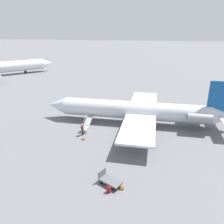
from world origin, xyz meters
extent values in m
plane|color=slate|center=(0.00, 0.00, 0.00)|extent=(600.00, 600.00, 0.00)
cylinder|color=silver|center=(0.00, 0.00, 2.18)|extent=(22.94, 3.46, 2.81)
cone|color=silver|center=(12.97, 0.37, 2.18)|extent=(3.17, 2.84, 2.75)
cube|color=#145193|center=(-12.53, -0.36, 5.13)|extent=(3.94, 0.34, 4.50)
cube|color=silver|center=(-12.92, -0.37, 2.46)|extent=(1.91, 7.91, 0.14)
cube|color=silver|center=(-1.32, 6.17, 1.97)|extent=(4.77, 9.73, 0.28)
cube|color=silver|center=(-0.97, -6.24, 1.97)|extent=(4.77, 9.73, 0.28)
cylinder|color=gray|center=(-9.46, 1.70, 2.39)|extent=(3.41, 1.36, 1.26)
cylinder|color=gray|center=(-9.35, -2.24, 2.39)|extent=(3.41, 1.36, 1.26)
cylinder|color=black|center=(7.43, 0.21, 0.35)|extent=(0.70, 0.19, 0.70)
cylinder|color=gray|center=(7.43, 0.21, 0.80)|extent=(0.13, 0.13, 0.22)
cylinder|color=black|center=(-2.32, 1.20, 0.35)|extent=(0.70, 0.19, 0.70)
cylinder|color=gray|center=(-2.32, 1.20, 0.80)|extent=(0.13, 0.13, 0.22)
cylinder|color=black|center=(-2.25, -1.33, 0.35)|extent=(0.70, 0.19, 0.70)
cylinder|color=gray|center=(-2.25, -1.33, 0.80)|extent=(0.13, 0.13, 0.22)
cone|color=silver|center=(37.44, -41.06, 2.71)|extent=(5.11, 5.15, 3.43)
cylinder|color=black|center=(42.69, -34.94, 0.43)|extent=(0.73, 0.80, 0.87)
cylinder|color=#2D2D33|center=(42.69, -34.94, 1.00)|extent=(0.16, 0.16, 0.27)
cube|color=#99999E|center=(6.73, 4.55, 0.25)|extent=(1.15, 1.83, 0.50)
cube|color=#99999E|center=(6.79, 2.55, 0.88)|extent=(0.96, 2.26, 0.88)
cube|color=#99999E|center=(7.24, 2.56, 1.38)|extent=(0.12, 2.22, 0.82)
cube|color=#23232D|center=(6.55, 5.89, 0.42)|extent=(0.21, 0.29, 0.85)
cylinder|color=brown|center=(6.55, 5.89, 1.18)|extent=(0.36, 0.36, 0.65)
sphere|color=beige|center=(6.55, 5.89, 1.62)|extent=(0.24, 0.24, 0.24)
cube|color=#592323|center=(6.54, 6.16, 1.21)|extent=(0.29, 0.19, 0.44)
cube|color=#595B60|center=(0.20, 15.48, 0.44)|extent=(2.46, 1.94, 0.16)
cube|color=#595B60|center=(1.15, 15.03, 0.87)|extent=(0.54, 1.03, 0.70)
cylinder|color=black|center=(1.09, 15.55, 0.18)|extent=(0.38, 0.26, 0.36)
cylinder|color=black|center=(0.71, 14.75, 0.18)|extent=(0.38, 0.26, 0.36)
cylinder|color=black|center=(-0.30, 16.21, 0.18)|extent=(0.38, 0.26, 0.36)
cylinder|color=black|center=(-0.68, 15.41, 0.18)|extent=(0.38, 0.26, 0.36)
cube|color=maroon|center=(0.11, 16.53, 0.32)|extent=(0.37, 0.24, 0.64)
cube|color=black|center=(0.11, 16.53, 0.76)|extent=(0.05, 0.12, 0.24)
cube|color=black|center=(6.00, 7.26, 0.01)|extent=(0.45, 0.45, 0.03)
cone|color=orange|center=(6.00, 7.26, 0.25)|extent=(0.34, 0.34, 0.49)
cube|color=black|center=(-0.90, 15.79, 0.01)|extent=(0.47, 0.47, 0.03)
cone|color=orange|center=(-0.90, 15.79, 0.26)|extent=(0.36, 0.36, 0.51)
camera|label=1|loc=(-3.86, 32.28, 14.02)|focal=35.00mm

